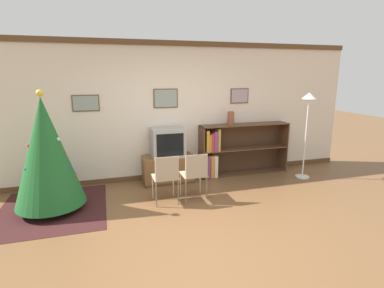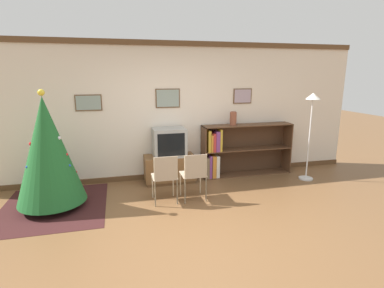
# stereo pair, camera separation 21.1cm
# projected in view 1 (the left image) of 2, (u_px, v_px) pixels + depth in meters

# --- Properties ---
(ground_plane) EXTENTS (24.00, 24.00, 0.00)m
(ground_plane) POSITION_uv_depth(u_px,v_px,m) (201.00, 231.00, 4.07)
(ground_plane) COLOR brown
(wall_back) EXTENTS (8.06, 0.11, 2.70)m
(wall_back) POSITION_uv_depth(u_px,v_px,m) (165.00, 112.00, 5.92)
(wall_back) COLOR silver
(wall_back) RESTS_ON ground_plane
(area_rug) EXTENTS (1.61, 1.79, 0.01)m
(area_rug) POSITION_uv_depth(u_px,v_px,m) (53.00, 209.00, 4.71)
(area_rug) COLOR #381919
(area_rug) RESTS_ON ground_plane
(christmas_tree) EXTENTS (1.03, 1.03, 1.86)m
(christmas_tree) POSITION_uv_depth(u_px,v_px,m) (46.00, 152.00, 4.50)
(christmas_tree) COLOR maroon
(christmas_tree) RESTS_ON area_rug
(tv_console) EXTENTS (0.98, 0.47, 0.53)m
(tv_console) POSITION_uv_depth(u_px,v_px,m) (168.00, 169.00, 5.87)
(tv_console) COLOR brown
(tv_console) RESTS_ON ground_plane
(television) EXTENTS (0.62, 0.46, 0.55)m
(television) POSITION_uv_depth(u_px,v_px,m) (168.00, 142.00, 5.75)
(television) COLOR #9E9E99
(television) RESTS_ON tv_console
(folding_chair_left) EXTENTS (0.40, 0.40, 0.82)m
(folding_chair_left) POSITION_uv_depth(u_px,v_px,m) (166.00, 176.00, 4.83)
(folding_chair_left) COLOR tan
(folding_chair_left) RESTS_ON ground_plane
(folding_chair_right) EXTENTS (0.40, 0.40, 0.82)m
(folding_chair_right) POSITION_uv_depth(u_px,v_px,m) (195.00, 173.00, 4.96)
(folding_chair_right) COLOR tan
(folding_chair_right) RESTS_ON ground_plane
(bookshelf) EXTENTS (1.91, 0.36, 1.07)m
(bookshelf) POSITION_uv_depth(u_px,v_px,m) (230.00, 151.00, 6.25)
(bookshelf) COLOR brown
(bookshelf) RESTS_ON ground_plane
(vase) EXTENTS (0.13, 0.13, 0.28)m
(vase) POSITION_uv_depth(u_px,v_px,m) (231.00, 118.00, 6.07)
(vase) COLOR brown
(vase) RESTS_ON bookshelf
(standing_lamp) EXTENTS (0.28, 0.28, 1.73)m
(standing_lamp) POSITION_uv_depth(u_px,v_px,m) (308.00, 113.00, 5.88)
(standing_lamp) COLOR silver
(standing_lamp) RESTS_ON ground_plane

